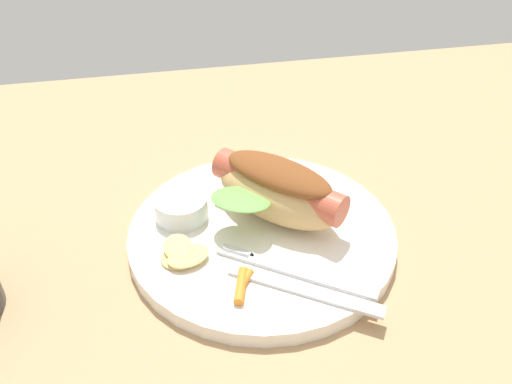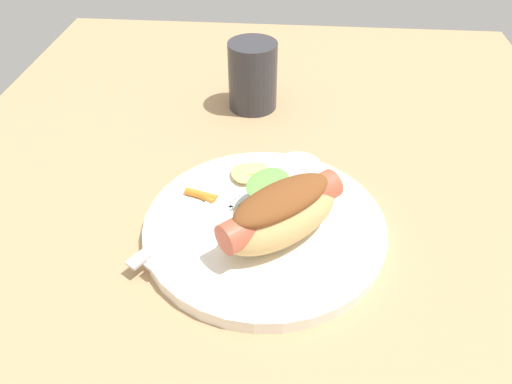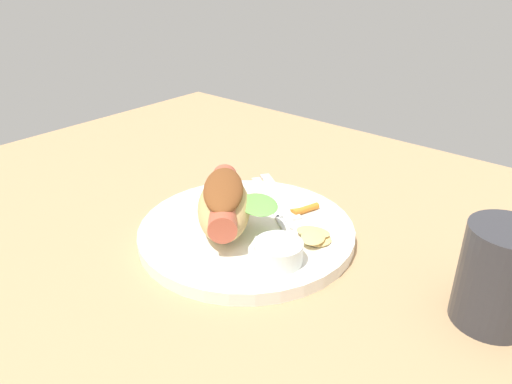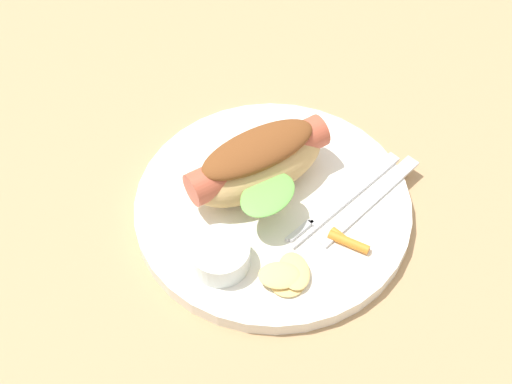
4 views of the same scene
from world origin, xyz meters
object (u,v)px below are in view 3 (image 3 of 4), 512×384
Objects in this scene: knife at (279,195)px; carrot_garnish at (304,210)px; sauce_ramekin at (278,252)px; chips_pile at (314,236)px; hot_dog at (225,203)px; drinking_cup at (499,276)px; fork at (270,201)px; plate at (247,231)px.

knife is 5.62cm from carrot_garnish.
carrot_garnish is (-4.37, 11.15, -0.80)cm from sauce_ramekin.
chips_pile is (0.58, 6.32, -0.63)cm from sauce_ramekin.
hot_dog is at bearing -56.64° from knife.
chips_pile is 0.55× the size of drinking_cup.
knife is 12.18cm from chips_pile.
carrot_garnish is 25.40cm from drinking_cup.
drinking_cup reaches higher than chips_pile.
fork is at bearing 157.69° from chips_pile.
chips_pile is 6.92cm from carrot_garnish.
fork is 5.41cm from carrot_garnish.
plate is at bearing 90.64° from hot_dog.
fork is (-1.91, 7.02, 1.00)cm from plate.
knife is 3.51× the size of carrot_garnish.
sauce_ramekin is 1.34× the size of carrot_garnish.
drinking_cup reaches higher than fork.
drinking_cup is at bearing 7.87° from plate.
carrot_garnish is at bearing 111.38° from sauce_ramekin.
sauce_ramekin reaches higher than fork.
carrot_garnish reaches higher than plate.
fork is at bearing -173.63° from carrot_garnish.
carrot_garnish is (3.46, 7.62, 1.22)cm from plate.
carrot_garnish is (5.39, -1.60, 0.24)cm from knife.
sauce_ramekin is 6.37cm from chips_pile.
hot_dog reaches higher than plate.
hot_dog is at bearing -155.93° from chips_pile.
drinking_cup is at bearing 28.91° from fork.
hot_dog is at bearing -119.78° from carrot_garnish.
carrot_garnish is at bearing 16.98° from knife.
hot_dog is at bearing -136.72° from plate.
plate is at bearing -161.67° from chips_pile.
sauce_ramekin is at bearing -68.62° from carrot_garnish.
fork is (0.04, 8.86, -3.20)cm from hot_dog.
hot_dog is at bearing 170.22° from sauce_ramekin.
drinking_cup reaches higher than hot_dog.
hot_dog reaches higher than knife.
fork and knife have the same top height.
hot_dog is 1.11× the size of fork.
chips_pile reaches higher than knife.
drinking_cup is at bearing 58.13° from hot_dog.
hot_dog is 11.52cm from knife.
plate is 8.46cm from carrot_garnish.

